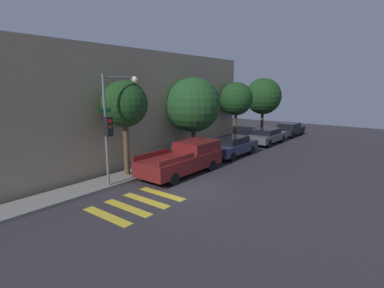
{
  "coord_description": "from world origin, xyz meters",
  "views": [
    {
      "loc": [
        -10.54,
        -8.41,
        4.93
      ],
      "look_at": [
        2.92,
        2.1,
        1.6
      ],
      "focal_mm": 28.0,
      "sensor_mm": 36.0,
      "label": 1
    }
  ],
  "objects_px": {
    "sedan_middle": "(267,136)",
    "sedan_far_end": "(289,129)",
    "pickup_truck": "(184,158)",
    "sedan_near_corner": "(232,146)",
    "tree_behind_truck": "(263,96)",
    "traffic_light_pole": "(114,115)",
    "tree_midblock": "(193,105)",
    "tree_far_end": "(236,99)",
    "tree_near_corner": "(125,105)"
  },
  "relations": [
    {
      "from": "tree_midblock",
      "to": "tree_behind_truck",
      "type": "bearing_deg",
      "value": -0.0
    },
    {
      "from": "sedan_middle",
      "to": "sedan_far_end",
      "type": "bearing_deg",
      "value": 0.0
    },
    {
      "from": "tree_near_corner",
      "to": "traffic_light_pole",
      "type": "bearing_deg",
      "value": -148.92
    },
    {
      "from": "sedan_near_corner",
      "to": "tree_behind_truck",
      "type": "distance_m",
      "value": 10.0
    },
    {
      "from": "traffic_light_pole",
      "to": "sedan_near_corner",
      "type": "height_order",
      "value": "traffic_light_pole"
    },
    {
      "from": "tree_midblock",
      "to": "sedan_far_end",
      "type": "bearing_deg",
      "value": -9.13
    },
    {
      "from": "tree_near_corner",
      "to": "tree_midblock",
      "type": "xyz_separation_m",
      "value": [
        5.94,
        0.0,
        -0.31
      ]
    },
    {
      "from": "tree_behind_truck",
      "to": "sedan_far_end",
      "type": "bearing_deg",
      "value": -47.91
    },
    {
      "from": "sedan_far_end",
      "to": "tree_near_corner",
      "type": "bearing_deg",
      "value": 173.71
    },
    {
      "from": "sedan_far_end",
      "to": "sedan_middle",
      "type": "bearing_deg",
      "value": -180.0
    },
    {
      "from": "traffic_light_pole",
      "to": "tree_near_corner",
      "type": "xyz_separation_m",
      "value": [
        1.34,
        0.81,
        0.42
      ]
    },
    {
      "from": "sedan_far_end",
      "to": "tree_near_corner",
      "type": "height_order",
      "value": "tree_near_corner"
    },
    {
      "from": "tree_behind_truck",
      "to": "traffic_light_pole",
      "type": "bearing_deg",
      "value": -177.47
    },
    {
      "from": "traffic_light_pole",
      "to": "sedan_middle",
      "type": "height_order",
      "value": "traffic_light_pole"
    },
    {
      "from": "tree_near_corner",
      "to": "sedan_near_corner",
      "type": "bearing_deg",
      "value": -15.03
    },
    {
      "from": "traffic_light_pole",
      "to": "sedan_middle",
      "type": "relative_size",
      "value": 1.17
    },
    {
      "from": "sedan_middle",
      "to": "traffic_light_pole",
      "type": "bearing_deg",
      "value": 175.13
    },
    {
      "from": "pickup_truck",
      "to": "sedan_near_corner",
      "type": "distance_m",
      "value": 5.32
    },
    {
      "from": "pickup_truck",
      "to": "sedan_far_end",
      "type": "height_order",
      "value": "pickup_truck"
    },
    {
      "from": "tree_midblock",
      "to": "tree_far_end",
      "type": "xyz_separation_m",
      "value": [
        5.83,
        -0.0,
        0.21
      ]
    },
    {
      "from": "sedan_middle",
      "to": "tree_far_end",
      "type": "bearing_deg",
      "value": 131.07
    },
    {
      "from": "pickup_truck",
      "to": "tree_far_end",
      "type": "bearing_deg",
      "value": 12.54
    },
    {
      "from": "pickup_truck",
      "to": "tree_midblock",
      "type": "relative_size",
      "value": 0.98
    },
    {
      "from": "sedan_far_end",
      "to": "tree_near_corner",
      "type": "relative_size",
      "value": 0.81
    },
    {
      "from": "traffic_light_pole",
      "to": "pickup_truck",
      "type": "xyz_separation_m",
      "value": [
        3.77,
        -1.27,
        -2.66
      ]
    },
    {
      "from": "tree_midblock",
      "to": "tree_near_corner",
      "type": "bearing_deg",
      "value": -180.0
    },
    {
      "from": "tree_far_end",
      "to": "tree_behind_truck",
      "type": "xyz_separation_m",
      "value": [
        5.22,
        0.0,
        0.08
      ]
    },
    {
      "from": "sedan_near_corner",
      "to": "sedan_middle",
      "type": "xyz_separation_m",
      "value": [
        5.84,
        0.0,
        -0.04
      ]
    },
    {
      "from": "tree_behind_truck",
      "to": "sedan_middle",
      "type": "bearing_deg",
      "value": -148.62
    },
    {
      "from": "sedan_near_corner",
      "to": "tree_near_corner",
      "type": "distance_m",
      "value": 8.63
    },
    {
      "from": "sedan_middle",
      "to": "tree_behind_truck",
      "type": "relative_size",
      "value": 0.82
    },
    {
      "from": "tree_midblock",
      "to": "tree_behind_truck",
      "type": "height_order",
      "value": "tree_behind_truck"
    },
    {
      "from": "sedan_far_end",
      "to": "tree_far_end",
      "type": "xyz_separation_m",
      "value": [
        -7.1,
        2.08,
        3.14
      ]
    },
    {
      "from": "sedan_near_corner",
      "to": "tree_near_corner",
      "type": "relative_size",
      "value": 0.86
    },
    {
      "from": "sedan_far_end",
      "to": "tree_midblock",
      "type": "height_order",
      "value": "tree_midblock"
    },
    {
      "from": "sedan_far_end",
      "to": "tree_midblock",
      "type": "distance_m",
      "value": 13.42
    },
    {
      "from": "traffic_light_pole",
      "to": "tree_behind_truck",
      "type": "bearing_deg",
      "value": 2.53
    },
    {
      "from": "tree_far_end",
      "to": "pickup_truck",
      "type": "bearing_deg",
      "value": -167.46
    },
    {
      "from": "pickup_truck",
      "to": "tree_behind_truck",
      "type": "distance_m",
      "value": 15.03
    },
    {
      "from": "pickup_truck",
      "to": "sedan_near_corner",
      "type": "height_order",
      "value": "pickup_truck"
    },
    {
      "from": "sedan_middle",
      "to": "sedan_near_corner",
      "type": "bearing_deg",
      "value": -180.0
    },
    {
      "from": "sedan_far_end",
      "to": "tree_behind_truck",
      "type": "bearing_deg",
      "value": 132.09
    },
    {
      "from": "tree_near_corner",
      "to": "tree_behind_truck",
      "type": "bearing_deg",
      "value": 0.0
    },
    {
      "from": "sedan_middle",
      "to": "tree_near_corner",
      "type": "relative_size",
      "value": 0.89
    },
    {
      "from": "tree_near_corner",
      "to": "tree_far_end",
      "type": "bearing_deg",
      "value": 0.0
    },
    {
      "from": "pickup_truck",
      "to": "tree_behind_truck",
      "type": "height_order",
      "value": "tree_behind_truck"
    },
    {
      "from": "sedan_near_corner",
      "to": "sedan_middle",
      "type": "bearing_deg",
      "value": 0.0
    },
    {
      "from": "pickup_truck",
      "to": "traffic_light_pole",
      "type": "bearing_deg",
      "value": 161.36
    },
    {
      "from": "traffic_light_pole",
      "to": "sedan_far_end",
      "type": "height_order",
      "value": "traffic_light_pole"
    },
    {
      "from": "pickup_truck",
      "to": "sedan_middle",
      "type": "height_order",
      "value": "pickup_truck"
    }
  ]
}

